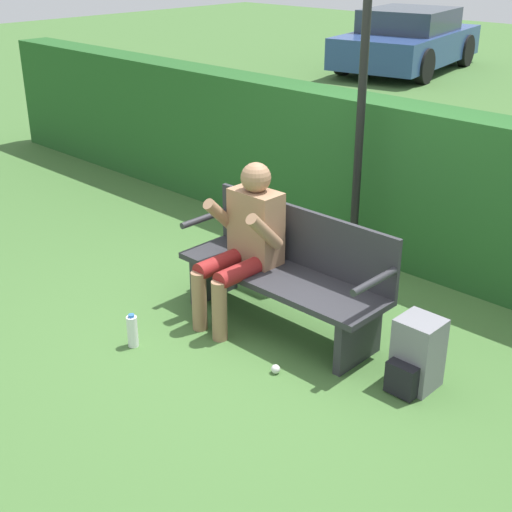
% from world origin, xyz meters
% --- Properties ---
extents(ground_plane, '(40.00, 40.00, 0.00)m').
position_xyz_m(ground_plane, '(0.00, 0.00, 0.00)').
color(ground_plane, '#426B33').
extents(hedge_back, '(12.00, 0.42, 1.39)m').
position_xyz_m(hedge_back, '(0.00, 1.65, 0.69)').
color(hedge_back, '#235623').
rests_on(hedge_back, ground).
extents(park_bench, '(1.66, 0.51, 0.87)m').
position_xyz_m(park_bench, '(0.00, 0.07, 0.43)').
color(park_bench, '#2D2D33').
rests_on(park_bench, ground).
extents(person_seated, '(0.52, 0.65, 1.19)m').
position_xyz_m(person_seated, '(-0.30, -0.06, 0.65)').
color(person_seated, '#997051').
rests_on(person_seated, ground).
extents(backpack, '(0.27, 0.34, 0.48)m').
position_xyz_m(backpack, '(1.14, 0.03, 0.23)').
color(backpack, slate).
rests_on(backpack, ground).
extents(water_bottle, '(0.08, 0.08, 0.25)m').
position_xyz_m(water_bottle, '(-0.56, -0.93, 0.12)').
color(water_bottle, white).
rests_on(water_bottle, ground).
extents(signpost, '(0.42, 0.09, 2.63)m').
position_xyz_m(signpost, '(-0.25, 1.23, 1.48)').
color(signpost, black).
rests_on(signpost, ground).
extents(parked_car, '(2.53, 4.24, 1.27)m').
position_xyz_m(parked_car, '(-5.40, 10.05, 0.62)').
color(parked_car, '#2D4784').
rests_on(parked_car, ground).
extents(litter_crumple, '(0.06, 0.06, 0.06)m').
position_xyz_m(litter_crumple, '(0.40, -0.48, 0.03)').
color(litter_crumple, silver).
rests_on(litter_crumple, ground).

